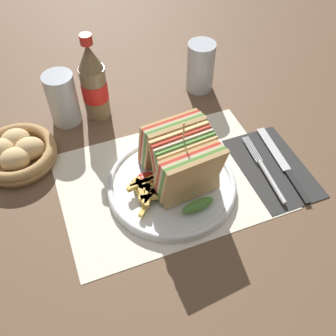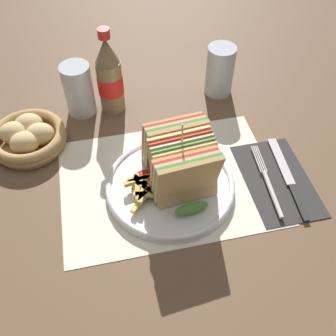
{
  "view_description": "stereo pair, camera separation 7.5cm",
  "coord_description": "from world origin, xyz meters",
  "px_view_note": "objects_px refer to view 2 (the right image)",
  "views": [
    {
      "loc": [
        -0.17,
        -0.45,
        0.61
      ],
      "look_at": [
        0.01,
        0.01,
        0.04
      ],
      "focal_mm": 42.0,
      "sensor_mm": 36.0,
      "label": 1
    },
    {
      "loc": [
        -0.1,
        -0.47,
        0.61
      ],
      "look_at": [
        0.01,
        0.01,
        0.04
      ],
      "focal_mm": 42.0,
      "sensor_mm": 36.0,
      "label": 2
    }
  ],
  "objects_px": {
    "fork": "(270,186)",
    "glass_far": "(79,92)",
    "club_sandwich": "(181,162)",
    "glass_near": "(219,74)",
    "plate_main": "(170,186)",
    "coke_bottle_near": "(110,77)",
    "bread_basket": "(28,137)",
    "knife": "(288,177)"
  },
  "relations": [
    {
      "from": "club_sandwich",
      "to": "knife",
      "type": "bearing_deg",
      "value": -7.15
    },
    {
      "from": "glass_near",
      "to": "glass_far",
      "type": "height_order",
      "value": "same"
    },
    {
      "from": "glass_far",
      "to": "bread_basket",
      "type": "xyz_separation_m",
      "value": [
        -0.12,
        -0.09,
        -0.03
      ]
    },
    {
      "from": "fork",
      "to": "glass_far",
      "type": "bearing_deg",
      "value": 141.83
    },
    {
      "from": "knife",
      "to": "glass_near",
      "type": "distance_m",
      "value": 0.31
    },
    {
      "from": "knife",
      "to": "glass_far",
      "type": "relative_size",
      "value": 1.75
    },
    {
      "from": "fork",
      "to": "bread_basket",
      "type": "relative_size",
      "value": 1.17
    },
    {
      "from": "club_sandwich",
      "to": "bread_basket",
      "type": "bearing_deg",
      "value": 147.8
    },
    {
      "from": "glass_near",
      "to": "plate_main",
      "type": "bearing_deg",
      "value": -123.4
    },
    {
      "from": "knife",
      "to": "glass_near",
      "type": "xyz_separation_m",
      "value": [
        -0.05,
        0.3,
        0.05
      ]
    },
    {
      "from": "coke_bottle_near",
      "to": "glass_far",
      "type": "distance_m",
      "value": 0.08
    },
    {
      "from": "club_sandwich",
      "to": "bread_basket",
      "type": "xyz_separation_m",
      "value": [
        -0.29,
        0.18,
        -0.05
      ]
    },
    {
      "from": "bread_basket",
      "to": "plate_main",
      "type": "bearing_deg",
      "value": -34.06
    },
    {
      "from": "bread_basket",
      "to": "club_sandwich",
      "type": "bearing_deg",
      "value": -32.2
    },
    {
      "from": "plate_main",
      "to": "coke_bottle_near",
      "type": "distance_m",
      "value": 0.29
    },
    {
      "from": "fork",
      "to": "glass_far",
      "type": "xyz_separation_m",
      "value": [
        -0.34,
        0.31,
        0.04
      ]
    },
    {
      "from": "plate_main",
      "to": "fork",
      "type": "height_order",
      "value": "plate_main"
    },
    {
      "from": "plate_main",
      "to": "club_sandwich",
      "type": "relative_size",
      "value": 1.38
    },
    {
      "from": "fork",
      "to": "glass_near",
      "type": "xyz_separation_m",
      "value": [
        -0.01,
        0.32,
        0.04
      ]
    },
    {
      "from": "plate_main",
      "to": "glass_far",
      "type": "xyz_separation_m",
      "value": [
        -0.15,
        0.27,
        0.04
      ]
    },
    {
      "from": "coke_bottle_near",
      "to": "bread_basket",
      "type": "height_order",
      "value": "coke_bottle_near"
    },
    {
      "from": "plate_main",
      "to": "club_sandwich",
      "type": "height_order",
      "value": "club_sandwich"
    },
    {
      "from": "club_sandwich",
      "to": "coke_bottle_near",
      "type": "bearing_deg",
      "value": 110.16
    },
    {
      "from": "plate_main",
      "to": "coke_bottle_near",
      "type": "xyz_separation_m",
      "value": [
        -0.08,
        0.27,
        0.08
      ]
    },
    {
      "from": "club_sandwich",
      "to": "knife",
      "type": "height_order",
      "value": "club_sandwich"
    },
    {
      "from": "plate_main",
      "to": "bread_basket",
      "type": "distance_m",
      "value": 0.33
    },
    {
      "from": "plate_main",
      "to": "bread_basket",
      "type": "relative_size",
      "value": 1.58
    },
    {
      "from": "knife",
      "to": "bread_basket",
      "type": "height_order",
      "value": "bread_basket"
    },
    {
      "from": "glass_far",
      "to": "bread_basket",
      "type": "bearing_deg",
      "value": -142.66
    },
    {
      "from": "knife",
      "to": "plate_main",
      "type": "bearing_deg",
      "value": 178.12
    },
    {
      "from": "club_sandwich",
      "to": "glass_far",
      "type": "distance_m",
      "value": 0.32
    },
    {
      "from": "fork",
      "to": "coke_bottle_near",
      "type": "xyz_separation_m",
      "value": [
        -0.27,
        0.31,
        0.08
      ]
    },
    {
      "from": "club_sandwich",
      "to": "glass_far",
      "type": "xyz_separation_m",
      "value": [
        -0.17,
        0.27,
        -0.02
      ]
    },
    {
      "from": "plate_main",
      "to": "club_sandwich",
      "type": "distance_m",
      "value": 0.07
    },
    {
      "from": "club_sandwich",
      "to": "glass_near",
      "type": "xyz_separation_m",
      "value": [
        0.16,
        0.27,
        -0.02
      ]
    },
    {
      "from": "knife",
      "to": "coke_bottle_near",
      "type": "height_order",
      "value": "coke_bottle_near"
    },
    {
      "from": "coke_bottle_near",
      "to": "club_sandwich",
      "type": "bearing_deg",
      "value": -69.84
    },
    {
      "from": "club_sandwich",
      "to": "fork",
      "type": "xyz_separation_m",
      "value": [
        0.17,
        -0.04,
        -0.07
      ]
    },
    {
      "from": "bread_basket",
      "to": "coke_bottle_near",
      "type": "bearing_deg",
      "value": 23.89
    },
    {
      "from": "glass_near",
      "to": "glass_far",
      "type": "xyz_separation_m",
      "value": [
        -0.33,
        -0.0,
        0.0
      ]
    },
    {
      "from": "club_sandwich",
      "to": "fork",
      "type": "distance_m",
      "value": 0.19
    },
    {
      "from": "coke_bottle_near",
      "to": "knife",
      "type": "bearing_deg",
      "value": -43.04
    }
  ]
}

